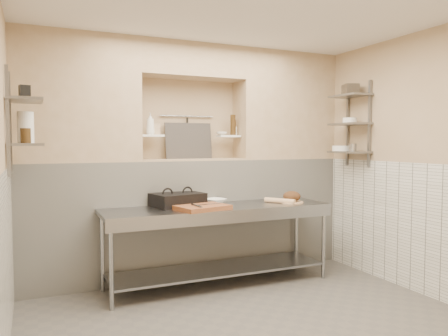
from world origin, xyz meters
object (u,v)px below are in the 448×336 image
bowl_alcove (222,133)px  cutting_board (203,207)px  mixing_bowl (215,201)px  bread_loaf (292,196)px  panini_press (178,200)px  bottle_soap (150,124)px  jug_left (26,127)px  rolling_pin (280,201)px  prep_table (219,229)px

bowl_alcove → cutting_board: bearing=-127.4°
mixing_bowl → bread_loaf: bearing=-20.0°
panini_press → cutting_board: size_ratio=1.16×
panini_press → bread_loaf: (1.34, -0.28, 0.00)m
bottle_soap → jug_left: 1.45m
panini_press → mixing_bowl: size_ratio=2.58×
rolling_pin → bottle_soap: bottle_soap is taller
prep_table → panini_press: (-0.42, 0.20, 0.33)m
cutting_board → bottle_soap: (-0.38, 0.70, 0.92)m
cutting_board → mixing_bowl: 0.49m
cutting_board → bowl_alcove: size_ratio=4.06×
bottle_soap → jug_left: bottle_soap is taller
cutting_board → bread_loaf: bread_loaf is taller
panini_press → rolling_pin: (1.19, -0.24, -0.05)m
rolling_pin → bread_loaf: size_ratio=1.84×
prep_table → rolling_pin: rolling_pin is taller
prep_table → rolling_pin: size_ratio=6.78×
mixing_bowl → jug_left: (-2.02, -0.27, 0.83)m
rolling_pin → bread_loaf: (0.15, -0.03, 0.05)m
mixing_bowl → bowl_alcove: size_ratio=1.82×
panini_press → mixing_bowl: bearing=-8.0°
rolling_pin → jug_left: 2.85m
prep_table → bottle_soap: (-0.63, 0.55, 1.20)m
prep_table → bowl_alcove: size_ratio=19.73×
bottle_soap → bowl_alcove: bearing=-1.0°
prep_table → mixing_bowl: mixing_bowl is taller
panini_press → mixing_bowl: 0.48m
bottle_soap → bowl_alcove: size_ratio=1.93×
cutting_board → jug_left: (-1.71, 0.11, 0.83)m
prep_table → panini_press: bearing=154.8°
mixing_bowl → rolling_pin: size_ratio=0.63×
rolling_pin → panini_press: bearing=168.5°
prep_table → bowl_alcove: (0.27, 0.54, 1.09)m
prep_table → mixing_bowl: size_ratio=10.81×
mixing_bowl → bowl_alcove: 0.89m
bowl_alcove → jug_left: size_ratio=0.46×
panini_press → bottle_soap: size_ratio=2.44×
bottle_soap → mixing_bowl: bearing=-24.7°
cutting_board → mixing_bowl: bearing=51.0°
prep_table → rolling_pin: 0.82m
rolling_pin → mixing_bowl: bearing=158.8°
rolling_pin → bottle_soap: size_ratio=1.51×
rolling_pin → bowl_alcove: 1.11m
rolling_pin → bread_loaf: bread_loaf is taller
prep_table → bowl_alcove: bearing=63.1°
prep_table → bowl_alcove: bowl_alcove is taller
jug_left → bowl_alcove: bearing=14.4°
mixing_bowl → rolling_pin: bearing=-21.2°
mixing_bowl → bread_loaf: bread_loaf is taller
panini_press → bowl_alcove: (0.69, 0.34, 0.76)m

